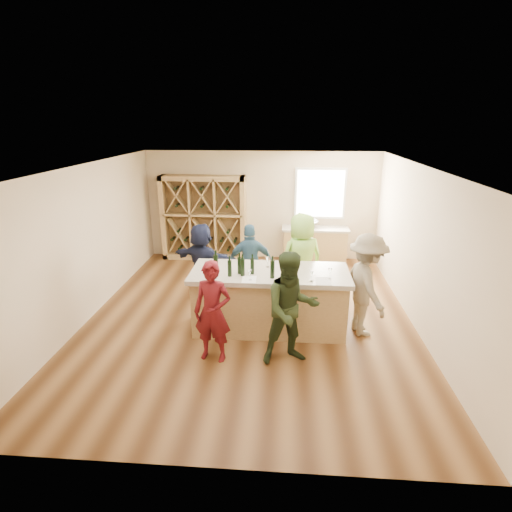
# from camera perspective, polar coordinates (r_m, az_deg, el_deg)

# --- Properties ---
(floor) EXTENTS (6.00, 7.00, 0.10)m
(floor) POSITION_cam_1_polar(r_m,az_deg,el_deg) (7.70, -0.86, -8.94)
(floor) COLOR brown
(floor) RESTS_ON ground
(ceiling) EXTENTS (6.00, 7.00, 0.10)m
(ceiling) POSITION_cam_1_polar(r_m,az_deg,el_deg) (6.84, -0.99, 13.05)
(ceiling) COLOR white
(ceiling) RESTS_ON ground
(wall_back) EXTENTS (6.00, 0.10, 2.80)m
(wall_back) POSITION_cam_1_polar(r_m,az_deg,el_deg) (10.56, 0.82, 7.23)
(wall_back) COLOR beige
(wall_back) RESTS_ON ground
(wall_front) EXTENTS (6.00, 0.10, 2.80)m
(wall_front) POSITION_cam_1_polar(r_m,az_deg,el_deg) (3.93, -5.72, -14.46)
(wall_front) COLOR beige
(wall_front) RESTS_ON ground
(wall_left) EXTENTS (0.10, 7.00, 2.80)m
(wall_left) POSITION_cam_1_polar(r_m,az_deg,el_deg) (8.00, -23.25, 1.78)
(wall_left) COLOR beige
(wall_left) RESTS_ON ground
(wall_right) EXTENTS (0.10, 7.00, 2.80)m
(wall_right) POSITION_cam_1_polar(r_m,az_deg,el_deg) (7.51, 22.93, 0.76)
(wall_right) COLOR beige
(wall_right) RESTS_ON ground
(window_frame) EXTENTS (1.30, 0.06, 1.30)m
(window_frame) POSITION_cam_1_polar(r_m,az_deg,el_deg) (10.44, 9.15, 8.80)
(window_frame) COLOR white
(window_frame) RESTS_ON wall_back
(window_pane) EXTENTS (1.18, 0.01, 1.18)m
(window_pane) POSITION_cam_1_polar(r_m,az_deg,el_deg) (10.40, 9.16, 8.77)
(window_pane) COLOR white
(window_pane) RESTS_ON wall_back
(wine_rack) EXTENTS (2.20, 0.45, 2.20)m
(wine_rack) POSITION_cam_1_polar(r_m,az_deg,el_deg) (10.55, -7.47, 5.38)
(wine_rack) COLOR tan
(wine_rack) RESTS_ON floor
(back_counter_base) EXTENTS (1.60, 0.58, 0.86)m
(back_counter_base) POSITION_cam_1_polar(r_m,az_deg,el_deg) (10.48, 8.34, 1.44)
(back_counter_base) COLOR tan
(back_counter_base) RESTS_ON floor
(back_counter_top) EXTENTS (1.70, 0.62, 0.06)m
(back_counter_top) POSITION_cam_1_polar(r_m,az_deg,el_deg) (10.35, 8.46, 3.87)
(back_counter_top) COLOR #B3A793
(back_counter_top) RESTS_ON back_counter_base
(sink) EXTENTS (0.54, 0.54, 0.19)m
(sink) POSITION_cam_1_polar(r_m,az_deg,el_deg) (10.31, 7.38, 4.56)
(sink) COLOR silver
(sink) RESTS_ON back_counter_top
(faucet) EXTENTS (0.02, 0.02, 0.30)m
(faucet) POSITION_cam_1_polar(r_m,az_deg,el_deg) (10.47, 7.35, 5.11)
(faucet) COLOR silver
(faucet) RESTS_ON back_counter_top
(tasting_counter_base) EXTENTS (2.60, 1.00, 1.00)m
(tasting_counter_base) POSITION_cam_1_polar(r_m,az_deg,el_deg) (7.09, 1.95, -6.55)
(tasting_counter_base) COLOR tan
(tasting_counter_base) RESTS_ON floor
(tasting_counter_top) EXTENTS (2.72, 1.12, 0.08)m
(tasting_counter_top) POSITION_cam_1_polar(r_m,az_deg,el_deg) (6.88, 2.00, -2.49)
(tasting_counter_top) COLOR #B3A793
(tasting_counter_top) RESTS_ON tasting_counter_base
(wine_bottle_a) EXTENTS (0.10, 0.10, 0.32)m
(wine_bottle_a) POSITION_cam_1_polar(r_m,az_deg,el_deg) (6.76, -5.76, -1.15)
(wine_bottle_a) COLOR black
(wine_bottle_a) RESTS_ON tasting_counter_top
(wine_bottle_b) EXTENTS (0.08, 0.08, 0.28)m
(wine_bottle_b) POSITION_cam_1_polar(r_m,az_deg,el_deg) (6.61, -3.79, -1.77)
(wine_bottle_b) COLOR black
(wine_bottle_b) RESTS_ON tasting_counter_top
(wine_bottle_c) EXTENTS (0.08, 0.08, 0.29)m
(wine_bottle_c) POSITION_cam_1_polar(r_m,az_deg,el_deg) (6.71, -2.36, -1.35)
(wine_bottle_c) COLOR black
(wine_bottle_c) RESTS_ON tasting_counter_top
(wine_bottle_d) EXTENTS (0.10, 0.10, 0.30)m
(wine_bottle_d) POSITION_cam_1_polar(r_m,az_deg,el_deg) (6.62, -1.93, -1.61)
(wine_bottle_d) COLOR black
(wine_bottle_d) RESTS_ON tasting_counter_top
(wine_bottle_e) EXTENTS (0.07, 0.07, 0.27)m
(wine_bottle_e) POSITION_cam_1_polar(r_m,az_deg,el_deg) (6.70, -0.53, -1.47)
(wine_bottle_e) COLOR black
(wine_bottle_e) RESTS_ON tasting_counter_top
(wine_glass_a) EXTENTS (0.08, 0.08, 0.18)m
(wine_glass_a) POSITION_cam_1_polar(r_m,az_deg,el_deg) (6.45, -0.87, -2.75)
(wine_glass_a) COLOR white
(wine_glass_a) RESTS_ON tasting_counter_top
(wine_glass_b) EXTENTS (0.07, 0.07, 0.17)m
(wine_glass_b) POSITION_cam_1_polar(r_m,az_deg,el_deg) (6.45, 3.69, -2.83)
(wine_glass_b) COLOR white
(wine_glass_b) RESTS_ON tasting_counter_top
(wine_glass_c) EXTENTS (0.07, 0.07, 0.16)m
(wine_glass_c) POSITION_cam_1_polar(r_m,az_deg,el_deg) (6.46, 7.95, -2.98)
(wine_glass_c) COLOR white
(wine_glass_c) RESTS_ON tasting_counter_top
(wine_glass_d) EXTENTS (0.08, 0.08, 0.19)m
(wine_glass_d) POSITION_cam_1_polar(r_m,az_deg,el_deg) (6.70, 5.42, -1.91)
(wine_glass_d) COLOR white
(wine_glass_d) RESTS_ON tasting_counter_top
(wine_glass_e) EXTENTS (0.08, 0.08, 0.18)m
(wine_glass_e) POSITION_cam_1_polar(r_m,az_deg,el_deg) (6.61, 10.50, -2.51)
(wine_glass_e) COLOR white
(wine_glass_e) RESTS_ON tasting_counter_top
(tasting_menu_a) EXTENTS (0.24, 0.32, 0.00)m
(tasting_menu_a) POSITION_cam_1_polar(r_m,az_deg,el_deg) (6.51, -0.98, -3.35)
(tasting_menu_a) COLOR white
(tasting_menu_a) RESTS_ON tasting_counter_top
(tasting_menu_b) EXTENTS (0.31, 0.35, 0.00)m
(tasting_menu_b) POSITION_cam_1_polar(r_m,az_deg,el_deg) (6.49, 4.57, -3.52)
(tasting_menu_b) COLOR white
(tasting_menu_b) RESTS_ON tasting_counter_top
(tasting_menu_c) EXTENTS (0.26, 0.35, 0.00)m
(tasting_menu_c) POSITION_cam_1_polar(r_m,az_deg,el_deg) (6.54, 9.58, -3.54)
(tasting_menu_c) COLOR white
(tasting_menu_c) RESTS_ON tasting_counter_top
(person_near_left) EXTENTS (0.65, 0.52, 1.60)m
(person_near_left) POSITION_cam_1_polar(r_m,az_deg,el_deg) (6.11, -6.22, -7.95)
(person_near_left) COLOR #590F14
(person_near_left) RESTS_ON floor
(person_near_right) EXTENTS (0.96, 0.70, 1.77)m
(person_near_right) POSITION_cam_1_polar(r_m,az_deg,el_deg) (6.00, 5.07, -7.55)
(person_near_right) COLOR #263319
(person_near_right) RESTS_ON floor
(person_server) EXTENTS (0.81, 1.25, 1.79)m
(person_server) POSITION_cam_1_polar(r_m,az_deg,el_deg) (7.01, 15.45, -4.05)
(person_server) COLOR gray
(person_server) RESTS_ON floor
(person_far_mid) EXTENTS (1.01, 0.63, 1.61)m
(person_far_mid) POSITION_cam_1_polar(r_m,az_deg,el_deg) (8.05, -0.80, -1.01)
(person_far_mid) COLOR #335972
(person_far_mid) RESTS_ON floor
(person_far_right) EXTENTS (1.06, 0.90, 1.85)m
(person_far_right) POSITION_cam_1_polar(r_m,az_deg,el_deg) (7.97, 6.51, -0.42)
(person_far_right) COLOR #8CC64C
(person_far_right) RESTS_ON floor
(person_far_left) EXTENTS (1.57, 1.01, 1.59)m
(person_far_left) POSITION_cam_1_polar(r_m,az_deg,el_deg) (8.26, -7.70, -0.73)
(person_far_left) COLOR #191E38
(person_far_left) RESTS_ON floor
(wine_bottle_f) EXTENTS (0.07, 0.07, 0.30)m
(wine_bottle_f) POSITION_cam_1_polar(r_m,az_deg,el_deg) (6.53, 2.35, -1.92)
(wine_bottle_f) COLOR black
(wine_bottle_f) RESTS_ON tasting_counter_top
(wine_glass_f) EXTENTS (0.07, 0.07, 0.18)m
(wine_glass_f) POSITION_cam_1_polar(r_m,az_deg,el_deg) (7.02, 1.68, -0.90)
(wine_glass_f) COLOR white
(wine_glass_f) RESTS_ON tasting_counter_top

